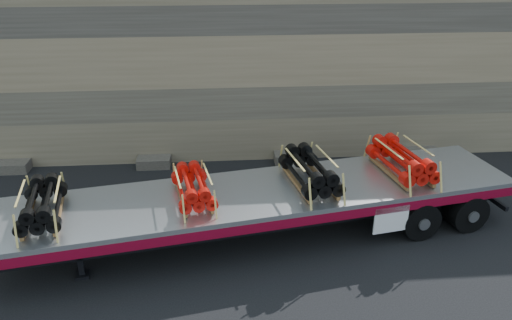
# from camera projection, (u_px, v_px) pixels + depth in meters

# --- Properties ---
(ground) EXTENTS (120.00, 120.00, 0.00)m
(ground) POSITION_uv_depth(u_px,v_px,m) (244.00, 233.00, 14.10)
(ground) COLOR black
(ground) RESTS_ON ground
(rock_wall) EXTENTS (44.00, 3.00, 7.00)m
(rock_wall) POSITION_uv_depth(u_px,v_px,m) (233.00, 58.00, 18.56)
(rock_wall) COLOR #7A6B54
(rock_wall) RESTS_ON ground
(trailer) EXTENTS (14.61, 5.33, 1.43)m
(trailer) POSITION_uv_depth(u_px,v_px,m) (257.00, 214.00, 13.66)
(trailer) COLOR #ADAFB4
(trailer) RESTS_ON ground
(bundle_front) EXTENTS (1.36, 2.18, 0.72)m
(bundle_front) POSITION_uv_depth(u_px,v_px,m) (42.00, 205.00, 11.95)
(bundle_front) COLOR black
(bundle_front) RESTS_ON trailer
(bundle_midfront) EXTENTS (1.26, 2.02, 0.67)m
(bundle_midfront) POSITION_uv_depth(u_px,v_px,m) (193.00, 188.00, 12.82)
(bundle_midfront) COLOR red
(bundle_midfront) RESTS_ON trailer
(bundle_midrear) EXTENTS (1.49, 2.38, 0.79)m
(bundle_midrear) POSITION_uv_depth(u_px,v_px,m) (310.00, 172.00, 13.55)
(bundle_midrear) COLOR black
(bundle_midrear) RESTS_ON trailer
(bundle_rear) EXTENTS (1.51, 2.41, 0.80)m
(bundle_rear) POSITION_uv_depth(u_px,v_px,m) (402.00, 161.00, 14.20)
(bundle_rear) COLOR red
(bundle_rear) RESTS_ON trailer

